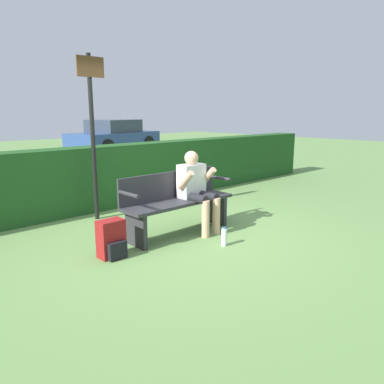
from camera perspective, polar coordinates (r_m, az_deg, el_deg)
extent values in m
plane|color=#668E4C|center=(5.47, -1.87, -6.36)|extent=(40.00, 40.00, 0.00)
cube|color=#1E4C1E|center=(7.01, -13.41, 2.22)|extent=(12.00, 0.49, 1.14)
cube|color=#2D2D33|center=(5.34, -1.91, -1.52)|extent=(1.76, 0.46, 0.05)
cube|color=#2D2D33|center=(5.45, -3.40, 1.07)|extent=(1.76, 0.04, 0.39)
cube|color=#2D2D33|center=(4.95, -8.51, -5.73)|extent=(0.06, 0.41, 0.45)
cube|color=#2D2D33|center=(5.91, 3.63, -2.67)|extent=(0.06, 0.41, 0.45)
cylinder|color=#2D2D33|center=(4.78, -9.63, -0.34)|extent=(0.05, 0.41, 0.05)
cylinder|color=#2D2D33|center=(5.88, 4.33, 2.13)|extent=(0.05, 0.41, 0.05)
cube|color=silver|center=(5.50, -0.09, 1.73)|extent=(0.40, 0.22, 0.49)
sphere|color=#DBA884|center=(5.45, -0.10, 5.21)|extent=(0.20, 0.20, 0.20)
cylinder|color=black|center=(5.32, 0.54, -0.95)|extent=(0.13, 0.41, 0.13)
cylinder|color=black|center=(5.47, 2.20, -0.59)|extent=(0.13, 0.41, 0.13)
cylinder|color=#DBA884|center=(5.25, 2.08, -4.14)|extent=(0.11, 0.11, 0.53)
cylinder|color=#DBA884|center=(5.40, 3.72, -3.68)|extent=(0.11, 0.11, 0.53)
cylinder|color=#DBA884|center=(5.25, -0.97, 1.81)|extent=(0.09, 0.31, 0.31)
cylinder|color=#DBA884|center=(5.56, 2.43, 2.37)|extent=(0.09, 0.31, 0.31)
cube|color=maroon|center=(4.67, -12.23, -6.93)|extent=(0.31, 0.20, 0.46)
cube|color=black|center=(4.60, -11.27, -8.74)|extent=(0.24, 0.07, 0.21)
cylinder|color=white|center=(4.98, 4.91, -6.89)|extent=(0.07, 0.07, 0.23)
cylinder|color=#2D66B2|center=(4.94, 4.94, -5.50)|extent=(0.04, 0.04, 0.02)
cylinder|color=black|center=(6.18, -14.86, 7.73)|extent=(0.07, 0.07, 2.60)
cube|color=brown|center=(6.16, -15.23, 17.96)|extent=(0.45, 0.02, 0.30)
cube|color=#2D4784|center=(16.97, -11.78, 7.81)|extent=(4.29, 2.66, 0.66)
cube|color=#333D4C|center=(16.94, -11.87, 9.83)|extent=(2.21, 2.02, 0.54)
cylinder|color=black|center=(18.49, -10.89, 7.57)|extent=(0.67, 0.31, 0.65)
cylinder|color=black|center=(17.24, -6.65, 7.39)|extent=(0.67, 0.31, 0.65)
cylinder|color=black|center=(16.87, -16.95, 6.84)|extent=(0.67, 0.31, 0.65)
cylinder|color=black|center=(15.49, -12.77, 6.64)|extent=(0.67, 0.31, 0.65)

